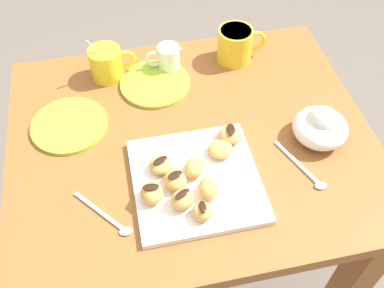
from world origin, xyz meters
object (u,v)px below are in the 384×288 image
cream_pitcher_white (168,57)px  beignet_8 (195,167)px  coffee_mug_yellow_left (107,62)px  saucer_lime_left (155,83)px  beignet_0 (230,135)px  coffee_mug_yellow_right (236,44)px  ice_cream_bowl (321,126)px  beignet_5 (161,165)px  pastry_plate_square (196,180)px  beignet_4 (175,181)px  dining_table (191,175)px  beignet_6 (207,188)px  beignet_1 (220,149)px  beignet_2 (203,212)px  beignet_7 (182,199)px  saucer_lime_right (69,125)px  beignet_3 (152,193)px

cream_pitcher_white → beignet_8: (-0.01, -0.37, -0.00)m
coffee_mug_yellow_left → cream_pitcher_white: bearing=-0.9°
cream_pitcher_white → coffee_mug_yellow_left: bearing=179.1°
saucer_lime_left → beignet_0: beignet_0 is taller
coffee_mug_yellow_right → cream_pitcher_white: coffee_mug_yellow_right is taller
ice_cream_bowl → beignet_5: size_ratio=2.53×
pastry_plate_square → beignet_4: beignet_4 is taller
dining_table → pastry_plate_square: (-0.02, -0.13, 0.17)m
dining_table → coffee_mug_yellow_right: bearing=55.4°
beignet_5 → beignet_6: 0.12m
ice_cream_bowl → beignet_1: ice_cream_bowl is taller
beignet_6 → beignet_5: bearing=136.3°
beignet_1 → cream_pitcher_white: bearing=100.4°
pastry_plate_square → beignet_2: beignet_2 is taller
beignet_6 → beignet_7: 0.06m
beignet_1 → beignet_7: bearing=-133.5°
beignet_1 → beignet_7: beignet_7 is taller
saucer_lime_right → beignet_8: bearing=-38.2°
beignet_1 → beignet_6: (-0.05, -0.10, 0.00)m
cream_pitcher_white → beignet_6: 0.43m
saucer_lime_left → beignet_6: size_ratio=3.51×
pastry_plate_square → beignet_2: 0.10m
coffee_mug_yellow_left → beignet_5: (0.09, -0.35, -0.02)m
dining_table → beignet_4: (-0.07, -0.14, 0.19)m
beignet_0 → beignet_4: bearing=-145.6°
beignet_5 → beignet_0: bearing=17.1°
beignet_4 → beignet_8: 0.05m
ice_cream_bowl → beignet_7: (-0.35, -0.13, -0.01)m
beignet_4 → beignet_1: bearing=29.7°
saucer_lime_left → beignet_4: bearing=-91.4°
beignet_5 → beignet_7: size_ratio=1.00×
ice_cream_bowl → beignet_2: size_ratio=3.06×
beignet_5 → coffee_mug_yellow_left: bearing=103.5°
beignet_5 → beignet_7: (0.03, -0.10, 0.00)m
pastry_plate_square → beignet_0: 0.14m
beignet_0 → pastry_plate_square: bearing=-137.6°
beignet_4 → beignet_5: (-0.02, 0.05, -0.00)m
dining_table → coffee_mug_yellow_right: size_ratio=6.40×
dining_table → beignet_4: size_ratio=16.29×
coffee_mug_yellow_left → beignet_2: (0.15, -0.49, -0.01)m
beignet_4 → pastry_plate_square: bearing=11.3°
beignet_0 → beignet_8: 0.13m
beignet_1 → beignet_3: bearing=-152.7°
beignet_0 → beignet_3: 0.24m
ice_cream_bowl → beignet_8: size_ratio=2.33×
cream_pitcher_white → saucer_lime_left: 0.08m
beignet_3 → beignet_5: 0.08m
coffee_mug_yellow_left → beignet_2: bearing=-73.0°
beignet_3 → beignet_4: bearing=21.9°
beignet_6 → coffee_mug_yellow_right: bearing=67.3°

